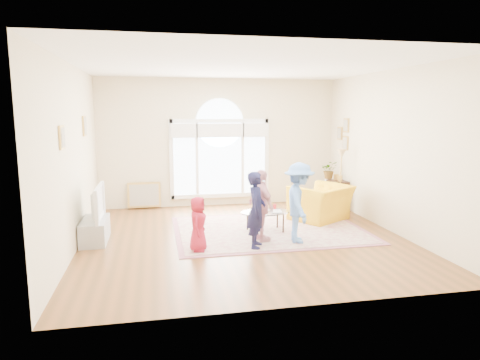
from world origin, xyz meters
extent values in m
plane|color=brown|center=(0.00, 0.00, 0.00)|extent=(6.00, 6.00, 0.00)
plane|color=beige|center=(0.00, 3.00, 1.60)|extent=(6.00, 0.00, 6.00)
plane|color=beige|center=(0.00, -3.00, 1.60)|extent=(6.00, 0.00, 6.00)
plane|color=beige|center=(-3.00, 0.00, 1.60)|extent=(0.00, 6.00, 6.00)
plane|color=beige|center=(3.00, 0.00, 1.60)|extent=(0.00, 6.00, 6.00)
plane|color=white|center=(0.00, 0.00, 3.20)|extent=(6.00, 6.00, 0.00)
cube|color=white|center=(0.00, 2.96, 0.25)|extent=(2.50, 0.08, 0.10)
cube|color=white|center=(0.00, 2.96, 2.15)|extent=(2.50, 0.08, 0.10)
cube|color=white|center=(-1.22, 2.96, 1.20)|extent=(0.10, 0.08, 2.00)
cube|color=white|center=(1.22, 2.96, 1.20)|extent=(0.10, 0.08, 2.00)
cube|color=#C6E2FF|center=(-0.90, 2.96, 1.20)|extent=(0.55, 0.02, 1.80)
cube|color=#C6E2FF|center=(0.90, 2.96, 1.20)|extent=(0.55, 0.02, 1.80)
cube|color=#C6E2FF|center=(0.00, 2.96, 1.20)|extent=(1.10, 0.02, 1.80)
cylinder|color=#C6E2FF|center=(0.00, 2.96, 2.10)|extent=(1.20, 0.02, 1.20)
cube|color=white|center=(-0.59, 2.95, 1.20)|extent=(0.07, 0.04, 1.80)
cube|color=white|center=(0.59, 2.95, 1.20)|extent=(0.07, 0.04, 1.80)
cube|color=white|center=(-0.90, 2.88, 1.92)|extent=(0.65, 0.12, 0.35)
cube|color=white|center=(0.00, 2.88, 1.92)|extent=(1.20, 0.12, 0.35)
cube|color=white|center=(0.90, 2.88, 1.92)|extent=(0.65, 0.12, 0.35)
cube|color=tan|center=(-2.98, 1.30, 2.10)|extent=(0.03, 0.34, 0.40)
cube|color=#ADA38E|center=(-2.96, 1.30, 2.10)|extent=(0.01, 0.28, 0.34)
cube|color=tan|center=(-2.98, -0.90, 2.00)|extent=(0.03, 0.30, 0.36)
cube|color=#ADA38E|center=(-2.96, -0.90, 2.00)|extent=(0.01, 0.24, 0.30)
cube|color=tan|center=(2.98, 2.05, 2.05)|extent=(0.03, 0.28, 0.34)
cube|color=#ADA38E|center=(2.96, 2.05, 2.05)|extent=(0.01, 0.22, 0.28)
cube|color=tan|center=(2.98, 2.05, 1.62)|extent=(0.03, 0.28, 0.34)
cube|color=#ADA38E|center=(2.96, 2.05, 1.62)|extent=(0.01, 0.22, 0.28)
cube|color=tan|center=(2.98, 2.40, 1.84)|extent=(0.03, 0.26, 0.32)
cube|color=#ADA38E|center=(2.96, 2.40, 1.84)|extent=(0.01, 0.20, 0.26)
cube|color=#C2B79A|center=(0.62, 0.40, 0.01)|extent=(3.60, 2.60, 0.02)
cube|color=#995A69|center=(0.62, 0.40, 0.01)|extent=(3.80, 2.80, 0.01)
cube|color=#9A9EA3|center=(-2.75, 0.30, 0.21)|extent=(0.45, 1.00, 0.42)
imported|color=black|center=(-2.75, 0.30, 0.73)|extent=(0.14, 1.09, 0.63)
cube|color=#56BFD6|center=(-2.66, 0.30, 0.73)|extent=(0.02, 0.89, 0.51)
ellipsoid|color=silver|center=(0.50, 0.30, 0.41)|extent=(1.02, 0.68, 0.02)
cylinder|color=black|center=(0.81, 0.49, 0.20)|extent=(0.03, 0.03, 0.40)
cylinder|color=black|center=(0.18, 0.46, 0.20)|extent=(0.03, 0.03, 0.40)
cylinder|color=black|center=(0.83, 0.13, 0.20)|extent=(0.03, 0.03, 0.40)
cylinder|color=black|center=(0.19, 0.10, 0.20)|extent=(0.03, 0.03, 0.40)
imported|color=#B2A58C|center=(0.36, 0.34, 0.43)|extent=(0.31, 0.35, 0.03)
imported|color=#B2A58C|center=(0.60, 0.23, 0.43)|extent=(0.25, 0.32, 0.02)
cylinder|color=red|center=(0.72, 0.40, 0.48)|extent=(0.07, 0.07, 0.12)
imported|color=gold|center=(1.95, 0.97, 0.39)|extent=(1.57, 1.52, 0.78)
cube|color=black|center=(2.78, 1.98, 0.35)|extent=(0.40, 0.50, 0.70)
cylinder|color=black|center=(2.71, 1.68, 0.01)|extent=(0.20, 0.20, 0.02)
cylinder|color=#B08A3B|center=(2.71, 1.68, 0.68)|extent=(0.02, 0.02, 1.35)
cone|color=#CCB284|center=(2.71, 1.68, 1.40)|extent=(0.25, 0.25, 0.22)
cylinder|color=white|center=(2.70, 2.33, 0.35)|extent=(0.20, 0.20, 0.70)
imported|color=#33722D|center=(2.70, 2.33, 0.92)|extent=(0.47, 0.43, 0.44)
cube|color=tan|center=(-1.91, 2.90, 0.00)|extent=(0.80, 0.14, 0.62)
imported|color=#AC1A32|center=(-0.93, -0.65, 0.49)|extent=(0.42, 0.53, 0.94)
imported|color=#17183B|center=(0.09, -0.65, 0.69)|extent=(0.46, 0.57, 1.34)
imported|color=#EFA8B3|center=(0.26, -0.32, 0.68)|extent=(0.54, 0.84, 1.33)
imported|color=#6097EF|center=(0.92, -0.50, 0.75)|extent=(0.71, 1.03, 1.46)
camera|label=1|loc=(-1.61, -7.73, 2.39)|focal=32.00mm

